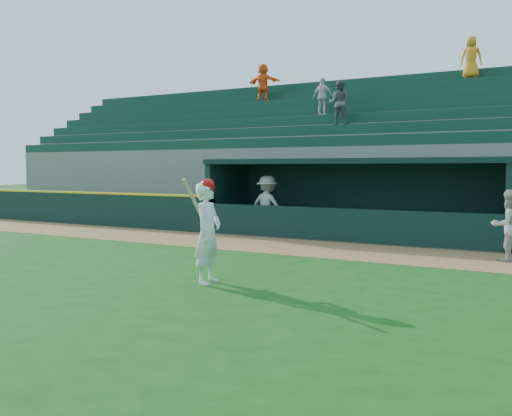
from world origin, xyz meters
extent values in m
plane|color=#144A12|center=(0.00, 0.00, 0.00)|extent=(120.00, 120.00, 0.00)
cube|color=olive|center=(0.00, 4.90, 0.01)|extent=(40.00, 3.00, 0.01)
cube|color=black|center=(-12.25, 6.55, 0.60)|extent=(15.50, 0.30, 1.20)
cube|color=yellow|center=(-12.25, 6.55, 1.23)|extent=(15.50, 0.32, 0.06)
imported|color=#ABAAA5|center=(4.72, 5.14, 0.84)|extent=(1.03, 1.00, 1.68)
imported|color=#9C9C97|center=(-2.61, 6.91, 0.96)|extent=(1.30, 0.82, 1.93)
cube|color=slate|center=(0.00, 7.70, 0.02)|extent=(9.00, 2.60, 0.04)
cube|color=black|center=(-4.60, 7.70, 1.15)|extent=(0.20, 2.60, 2.30)
cube|color=black|center=(0.00, 9.00, 1.15)|extent=(9.40, 0.20, 2.30)
cube|color=black|center=(0.00, 7.70, 2.38)|extent=(9.40, 2.80, 0.16)
cube|color=black|center=(0.00, 6.48, 0.50)|extent=(9.00, 0.16, 1.00)
cube|color=brown|center=(0.00, 8.50, 0.25)|extent=(8.40, 0.45, 0.10)
cube|color=slate|center=(0.00, 9.53, 1.46)|extent=(34.00, 0.85, 2.91)
cube|color=#0F3828|center=(0.00, 9.41, 3.09)|extent=(34.00, 0.60, 0.36)
cube|color=slate|center=(0.00, 10.38, 1.68)|extent=(34.00, 0.85, 3.36)
cube|color=#0F3828|center=(0.00, 10.26, 3.54)|extent=(34.00, 0.60, 0.36)
cube|color=slate|center=(0.00, 11.22, 1.91)|extent=(34.00, 0.85, 3.81)
cube|color=#0F3828|center=(0.00, 11.11, 3.99)|extent=(34.00, 0.60, 0.36)
cube|color=slate|center=(0.00, 12.07, 2.13)|extent=(34.00, 0.85, 4.26)
cube|color=#0F3828|center=(0.00, 11.96, 4.44)|extent=(34.00, 0.60, 0.36)
cube|color=slate|center=(0.00, 12.93, 2.35)|extent=(34.00, 0.85, 4.71)
cube|color=#0F3828|center=(0.00, 12.81, 4.89)|extent=(34.00, 0.60, 0.36)
cube|color=slate|center=(0.00, 13.78, 2.58)|extent=(34.00, 0.85, 5.16)
cube|color=#0F3828|center=(0.00, 13.66, 5.34)|extent=(34.00, 0.60, 0.36)
cube|color=slate|center=(0.00, 14.62, 2.80)|extent=(34.00, 0.85, 5.61)
cube|color=#0F3828|center=(0.00, 14.51, 5.79)|extent=(34.00, 0.60, 0.36)
cube|color=slate|center=(0.00, 15.20, 2.80)|extent=(34.50, 0.30, 5.61)
imported|color=orange|center=(2.40, 13.68, 6.31)|extent=(0.83, 0.61, 1.58)
imported|color=silver|center=(-2.52, 11.12, 4.89)|extent=(0.87, 0.43, 1.44)
imported|color=#4F4F4F|center=(-1.51, 10.28, 4.51)|extent=(0.87, 0.74, 1.58)
imported|color=orange|center=(-6.06, 12.83, 5.89)|extent=(1.52, 0.50, 1.64)
imported|color=white|center=(0.09, -0.38, 0.95)|extent=(0.54, 0.75, 1.91)
sphere|color=#BB0A0B|center=(0.09, -0.38, 1.84)|extent=(0.27, 0.27, 0.27)
cylinder|color=tan|center=(-0.09, -0.60, 1.61)|extent=(0.17, 0.52, 0.76)
camera|label=1|loc=(6.16, -9.17, 2.17)|focal=40.00mm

